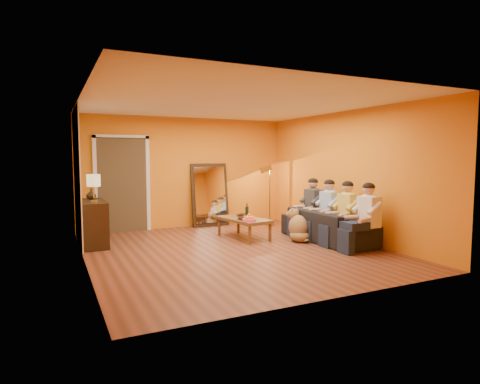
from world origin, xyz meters
name	(u,v)px	position (x,y,z in m)	size (l,w,h in m)	color
room_shell	(226,177)	(0.00, 0.37, 1.30)	(5.00, 5.50, 2.60)	brown
white_accent	(77,177)	(-2.48, 1.75, 1.30)	(0.02, 1.90, 2.58)	white
doorway_recess	(121,185)	(-1.50, 2.83, 1.05)	(1.06, 0.30, 2.10)	#3F2D19
door_jamb_left	(95,186)	(-2.07, 2.71, 1.05)	(0.08, 0.06, 2.20)	white
door_jamb_right	(148,184)	(-0.93, 2.71, 1.05)	(0.08, 0.06, 2.20)	white
door_header	(121,137)	(-1.50, 2.71, 2.12)	(1.22, 0.06, 0.08)	white
mirror_frame	(210,195)	(0.55, 2.63, 0.76)	(0.92, 0.06, 1.52)	black
mirror_glass	(210,195)	(0.55, 2.59, 0.76)	(0.78, 0.02, 1.36)	white
sideboard	(93,223)	(-2.24, 1.55, 0.42)	(0.44, 1.18, 0.85)	black
table_lamp	(94,188)	(-2.24, 1.25, 1.10)	(0.24, 0.24, 0.51)	beige
sofa	(327,226)	(2.00, -0.08, 0.31)	(0.84, 2.14, 0.63)	black
coffee_table	(244,228)	(0.62, 0.89, 0.21)	(0.62, 1.22, 0.42)	brown
floor_lamp	(270,196)	(1.89, 2.04, 0.72)	(0.30, 0.24, 1.44)	gold
dog	(298,225)	(1.46, 0.15, 0.34)	(0.37, 0.57, 0.68)	olive
person_far_left	(369,217)	(2.13, -1.08, 0.61)	(0.70, 0.44, 1.22)	silver
person_mid_left	(348,213)	(2.13, -0.53, 0.61)	(0.70, 0.44, 1.22)	gold
person_mid_right	(330,210)	(2.13, 0.02, 0.61)	(0.70, 0.44, 1.22)	#8DADDB
person_far_right	(313,207)	(2.13, 0.57, 0.61)	(0.70, 0.44, 1.22)	#303035
fruit_bowl	(249,218)	(0.52, 0.44, 0.50)	(0.26, 0.26, 0.16)	#F25599
wine_bottle	(247,211)	(0.67, 0.84, 0.58)	(0.07, 0.07, 0.31)	black
tumbler	(246,214)	(0.74, 1.01, 0.47)	(0.11, 0.11, 0.10)	#B27F3F
laptop	(244,215)	(0.80, 1.24, 0.43)	(0.36, 0.23, 0.03)	black
book_lower	(240,220)	(0.44, 0.69, 0.43)	(0.16, 0.22, 0.02)	black
book_mid	(240,219)	(0.45, 0.70, 0.45)	(0.16, 0.22, 0.02)	#B42314
book_upper	(240,218)	(0.44, 0.68, 0.47)	(0.17, 0.23, 0.02)	black
vase	(91,194)	(-2.24, 1.80, 0.95)	(0.19, 0.19, 0.20)	black
flowers	(91,183)	(-2.24, 1.80, 1.17)	(0.17, 0.17, 0.39)	#B42314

